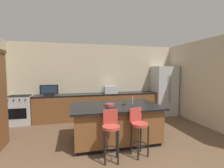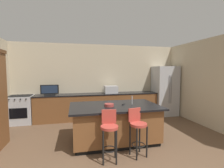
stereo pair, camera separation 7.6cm
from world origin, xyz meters
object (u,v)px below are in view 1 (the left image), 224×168
(tv_monitor, at_px, (49,91))
(bar_stool_right, at_px, (139,128))
(kitchen_island, at_px, (115,123))
(range_oven, at_px, (20,110))
(bar_stool_left, at_px, (111,131))
(tv_remote, at_px, (124,104))
(microwave, at_px, (110,90))
(refrigerator, at_px, (164,91))
(fruit_bowl, at_px, (110,105))

(tv_monitor, relative_size, bar_stool_right, 0.61)
(kitchen_island, xyz_separation_m, range_oven, (-2.71, 2.02, 0.01))
(range_oven, bearing_deg, bar_stool_left, -50.35)
(range_oven, height_order, bar_stool_right, bar_stool_right)
(bar_stool_right, distance_m, tv_remote, 0.90)
(kitchen_island, height_order, tv_remote, tv_remote)
(kitchen_island, xyz_separation_m, tv_monitor, (-1.79, 1.96, 0.63))
(kitchen_island, bearing_deg, range_oven, 143.34)
(microwave, xyz_separation_m, tv_remote, (-0.12, -1.98, -0.15))
(refrigerator, xyz_separation_m, bar_stool_right, (-2.25, -2.75, -0.38))
(tv_monitor, relative_size, tv_remote, 3.46)
(refrigerator, bearing_deg, kitchen_island, -142.45)
(microwave, bearing_deg, bar_stool_left, -103.12)
(microwave, height_order, fruit_bowl, microwave)
(microwave, bearing_deg, tv_monitor, -178.61)
(kitchen_island, distance_m, tv_remote, 0.51)
(range_oven, height_order, bar_stool_left, bar_stool_left)
(bar_stool_right, xyz_separation_m, fruit_bowl, (-0.45, 0.70, 0.35))
(tv_remote, bearing_deg, bar_stool_right, -56.99)
(bar_stool_left, xyz_separation_m, fruit_bowl, (0.16, 0.76, 0.34))
(bar_stool_left, height_order, bar_stool_right, bar_stool_left)
(bar_stool_right, bearing_deg, microwave, 75.05)
(refrigerator, bearing_deg, bar_stool_right, -129.32)
(fruit_bowl, bearing_deg, tv_remote, 19.05)
(bar_stool_right, bearing_deg, tv_remote, 79.90)
(bar_stool_left, xyz_separation_m, tv_remote, (0.55, 0.90, 0.32))
(fruit_bowl, bearing_deg, refrigerator, 37.24)
(range_oven, relative_size, tv_remote, 5.55)
(range_oven, relative_size, fruit_bowl, 4.20)
(kitchen_island, distance_m, fruit_bowl, 0.51)
(tv_remote, bearing_deg, microwave, 116.12)
(tv_monitor, distance_m, tv_remote, 2.80)
(tv_monitor, distance_m, fruit_bowl, 2.64)
(refrigerator, distance_m, bar_stool_left, 4.03)
(refrigerator, relative_size, range_oven, 2.04)
(microwave, distance_m, tv_monitor, 2.14)
(bar_stool_right, height_order, tv_remote, bar_stool_right)
(microwave, bearing_deg, fruit_bowl, -103.60)
(microwave, bearing_deg, kitchen_island, -99.88)
(range_oven, bearing_deg, fruit_bowl, -39.72)
(microwave, relative_size, fruit_bowl, 2.14)
(refrigerator, relative_size, bar_stool_left, 1.96)
(tv_monitor, bearing_deg, microwave, 1.39)
(tv_monitor, bearing_deg, range_oven, 176.84)
(range_oven, distance_m, bar_stool_right, 4.11)
(range_oven, bearing_deg, bar_stool_right, -43.23)
(bar_stool_right, bearing_deg, kitchen_island, 96.06)
(microwave, height_order, tv_monitor, tv_monitor)
(range_oven, relative_size, tv_monitor, 1.60)
(range_oven, relative_size, bar_stool_left, 0.96)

